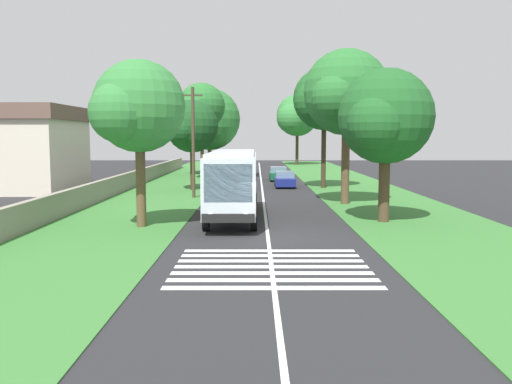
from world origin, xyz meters
The scene contains 20 objects.
ground centered at (0.00, 0.00, 0.00)m, with size 160.00×160.00×0.00m, color #262628.
grass_verge_left centered at (15.00, 8.20, 0.02)m, with size 120.00×8.00×0.04m, color #387533.
grass_verge_right centered at (15.00, -8.20, 0.02)m, with size 120.00×8.00×0.04m, color #387533.
centre_line centered at (15.00, 0.00, 0.00)m, with size 110.00×0.16×0.01m, color silver.
coach_bus centered at (4.90, 1.80, 2.15)m, with size 11.16×2.62×3.73m.
zebra_crossing centered at (-6.34, 0.00, 0.00)m, with size 5.85×6.80×0.01m.
trailing_car_0 centered at (24.09, -2.06, 0.67)m, with size 4.30×1.78×1.43m.
trailing_car_1 centered at (31.53, -1.78, 0.67)m, with size 4.30×1.78×1.43m.
trailing_minibus_0 centered at (38.77, 1.74, 1.55)m, with size 6.00×2.14×2.53m.
roadside_tree_left_0 centered at (21.26, 6.00, 5.28)m, with size 5.30×4.43×7.58m.
roadside_tree_left_1 centered at (2.04, 6.43, 5.91)m, with size 5.25×4.57×8.28m.
roadside_tree_left_2 centered at (41.08, 6.45, 6.41)m, with size 8.92×7.58×10.30m.
roadside_tree_left_3 centered at (33.25, 6.42, 7.56)m, with size 6.18×4.94×10.16m.
roadside_tree_right_0 centered at (62.76, -5.84, 7.69)m, with size 8.30×6.68×11.17m.
roadside_tree_right_1 centered at (3.81, -6.14, 5.45)m, with size 5.98×5.00×8.07m.
roadside_tree_right_2 centered at (23.00, -5.24, 7.63)m, with size 6.74×5.44×10.49m.
roadside_tree_right_3 centered at (11.47, -5.33, 7.31)m, with size 6.37×5.69×10.27m.
utility_pole centered at (15.25, 5.16, 4.23)m, with size 0.24×1.40×8.10m.
roadside_wall centered at (20.00, 11.60, 0.74)m, with size 70.00×0.40×1.41m, color gray.
roadside_building centered at (20.99, 20.04, 3.60)m, with size 10.68×8.63×7.07m.
Camera 1 is at (-25.16, 0.55, 4.55)m, focal length 38.41 mm.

